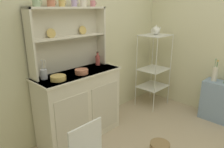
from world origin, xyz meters
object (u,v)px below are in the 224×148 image
Objects in this scene: side_shelf_blue at (219,101)px; jam_bottle at (98,60)px; hutch_cabinet at (80,104)px; hutch_shelf_unit at (68,35)px; utensil_jar at (44,74)px; cup_sage_0 at (37,2)px; porcelain_teapot at (156,31)px; bakers_rack at (154,63)px; flower_vase at (215,73)px; bowl_mixing_large at (58,78)px.

side_shelf_blue is 3.23× the size of jam_bottle.
hutch_shelf_unit reaches higher than hutch_cabinet.
utensil_jar reaches higher than jam_bottle.
porcelain_teapot is at bearing -8.25° from cup_sage_0.
jam_bottle reaches higher than side_shelf_blue.
bakers_rack is 2.04× the size of side_shelf_blue.
utensil_jar is 2.43m from flower_vase.
hutch_shelf_unit is 1.71× the size of side_shelf_blue.
flower_vase is (0.26, -0.90, -0.58)m from porcelain_teapot.
bakers_rack is at bearing -8.24° from cup_sage_0.
porcelain_teapot reaches higher than hutch_cabinet.
porcelain_teapot is (1.47, -0.31, -0.04)m from hutch_shelf_unit.
cup_sage_0 is 1.92m from porcelain_teapot.
hutch_shelf_unit is 5.52× the size of jam_bottle.
side_shelf_blue is at bearing -28.12° from bowl_mixing_large.
utensil_jar is at bearing 169.18° from hutch_cabinet.
porcelain_teapot is at bearing 106.09° from flower_vase.
hutch_cabinet is at bearing -10.82° from utensil_jar.
flower_vase is at bearing -29.01° from cup_sage_0.
hutch_shelf_unit reaches higher than flower_vase.
utensil_jar is (-0.09, 0.15, 0.03)m from bowl_mixing_large.
hutch_shelf_unit is 1.61m from bakers_rack.
bowl_mixing_large is at bearing -167.23° from hutch_cabinet.
utensil_jar is at bearing -167.98° from hutch_shelf_unit.
utensil_jar is 0.96× the size of porcelain_teapot.
bowl_mixing_large is 1.83m from porcelain_teapot.
utensil_jar is (-0.41, 0.08, 0.49)m from hutch_cabinet.
hutch_shelf_unit reaches higher than utensil_jar.
hutch_shelf_unit is 4.77× the size of utensil_jar.
cup_sage_0 reaches higher than bowl_mixing_large.
bakers_rack is 12.80× the size of cup_sage_0.
side_shelf_blue is 6.27× the size of cup_sage_0.
bakers_rack is 2.10m from cup_sage_0.
side_shelf_blue is at bearing -75.81° from bakers_rack.
cup_sage_0 is 2.61m from flower_vase.
hutch_shelf_unit reaches higher than bowl_mixing_large.
cup_sage_0 is at bearing 61.45° from utensil_jar.
bakers_rack is at bearing -12.37° from jam_bottle.
porcelain_teapot is (1.06, -0.23, 0.34)m from jam_bottle.
jam_bottle is (0.80, -0.04, -0.74)m from cup_sage_0.
bowl_mixing_large is 0.18m from utensil_jar.
cup_sage_0 is 0.76m from utensil_jar.
cup_sage_0 reaches higher than utensil_jar.
utensil_jar is at bearing 149.73° from side_shelf_blue.
flower_vase is (2.14, -1.13, -0.23)m from utensil_jar.
hutch_shelf_unit is 1.50m from porcelain_teapot.
utensil_jar is 1.92m from porcelain_teapot.
jam_bottle is at bearing 11.90° from hutch_cabinet.
utensil_jar is (-0.41, -0.09, -0.39)m from hutch_shelf_unit.
utensil_jar is 0.63× the size of flower_vase.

